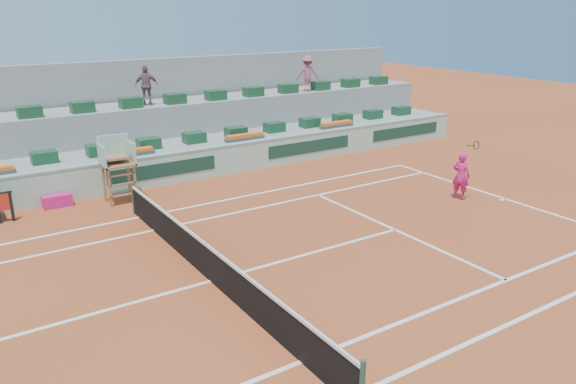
% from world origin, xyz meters
% --- Properties ---
extents(ground, '(90.00, 90.00, 0.00)m').
position_xyz_m(ground, '(0.00, 0.00, 0.00)').
color(ground, '#973E1D').
rests_on(ground, ground).
extents(seating_tier_lower, '(36.00, 4.00, 1.20)m').
position_xyz_m(seating_tier_lower, '(0.00, 10.70, 0.60)').
color(seating_tier_lower, '#959592').
rests_on(seating_tier_lower, ground).
extents(seating_tier_upper, '(36.00, 2.40, 2.60)m').
position_xyz_m(seating_tier_upper, '(0.00, 12.30, 1.30)').
color(seating_tier_upper, '#959592').
rests_on(seating_tier_upper, ground).
extents(stadium_back_wall, '(36.00, 0.40, 4.40)m').
position_xyz_m(stadium_back_wall, '(0.00, 13.90, 2.20)').
color(stadium_back_wall, '#959592').
rests_on(stadium_back_wall, ground).
extents(player_bag, '(0.98, 0.44, 0.44)m').
position_xyz_m(player_bag, '(-2.04, 8.09, 0.22)').
color(player_bag, '#D51B76').
rests_on(player_bag, ground).
extents(spectator_mid, '(1.09, 0.72, 1.72)m').
position_xyz_m(spectator_mid, '(2.83, 11.93, 3.46)').
color(spectator_mid, '#7B525F').
rests_on(spectator_mid, seating_tier_upper).
extents(spectator_right, '(1.33, 1.09, 1.79)m').
position_xyz_m(spectator_right, '(11.13, 11.63, 3.49)').
color(spectator_right, '#A45265').
rests_on(spectator_right, seating_tier_upper).
extents(court_lines, '(23.89, 11.09, 0.01)m').
position_xyz_m(court_lines, '(0.00, 0.00, 0.01)').
color(court_lines, white).
rests_on(court_lines, ground).
extents(tennis_net, '(0.10, 11.97, 1.10)m').
position_xyz_m(tennis_net, '(0.00, 0.00, 0.53)').
color(tennis_net, black).
rests_on(tennis_net, ground).
extents(advertising_hoarding, '(36.00, 0.34, 1.26)m').
position_xyz_m(advertising_hoarding, '(0.02, 8.50, 0.63)').
color(advertising_hoarding, '#A1CAB3').
rests_on(advertising_hoarding, ground).
extents(umpire_chair, '(1.10, 0.90, 2.40)m').
position_xyz_m(umpire_chair, '(0.00, 7.50, 1.54)').
color(umpire_chair, brown).
rests_on(umpire_chair, ground).
extents(seat_row_lower, '(32.90, 0.60, 0.44)m').
position_xyz_m(seat_row_lower, '(0.00, 9.80, 1.42)').
color(seat_row_lower, '#164427').
rests_on(seat_row_lower, seating_tier_lower).
extents(seat_row_upper, '(32.90, 0.60, 0.44)m').
position_xyz_m(seat_row_upper, '(0.00, 11.70, 2.82)').
color(seat_row_upper, '#164427').
rests_on(seat_row_upper, seating_tier_upper).
extents(flower_planters, '(26.80, 0.36, 0.28)m').
position_xyz_m(flower_planters, '(-1.50, 9.00, 1.33)').
color(flower_planters, '#4A4A4A').
rests_on(flower_planters, seating_tier_lower).
extents(towel_rack, '(0.55, 0.09, 1.03)m').
position_xyz_m(towel_rack, '(-3.76, 7.43, 0.60)').
color(towel_rack, black).
rests_on(towel_rack, ground).
extents(tennis_player, '(0.61, 0.93, 2.28)m').
position_xyz_m(tennis_player, '(10.49, 0.96, 0.88)').
color(tennis_player, '#D51B76').
rests_on(tennis_player, ground).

